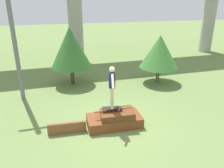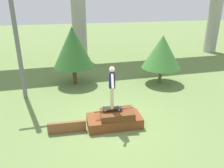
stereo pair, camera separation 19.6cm
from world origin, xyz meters
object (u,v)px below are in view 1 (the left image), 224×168
skater (112,85)px  tree_behind_right (159,52)px  utility_pole (11,18)px  tree_behind_left (70,47)px  skateboard (112,108)px

skater → tree_behind_right: size_ratio=0.58×
utility_pole → tree_behind_left: utility_pole is taller
utility_pole → tree_behind_right: 7.70m
tree_behind_left → tree_behind_right: (4.84, -1.09, -0.30)m
tree_behind_right → tree_behind_left: bearing=167.2°
skater → tree_behind_left: (-0.91, 4.98, 0.43)m
skater → utility_pole: utility_pole is taller
skateboard → skater: skater is taller
skater → tree_behind_right: bearing=44.7°
skater → utility_pole: size_ratio=0.22×
skater → tree_behind_right: (3.93, 3.88, 0.12)m
tree_behind_left → tree_behind_right: tree_behind_left is taller
skateboard → utility_pole: size_ratio=0.10×
utility_pole → tree_behind_left: 3.35m
skater → tree_behind_left: tree_behind_left is taller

